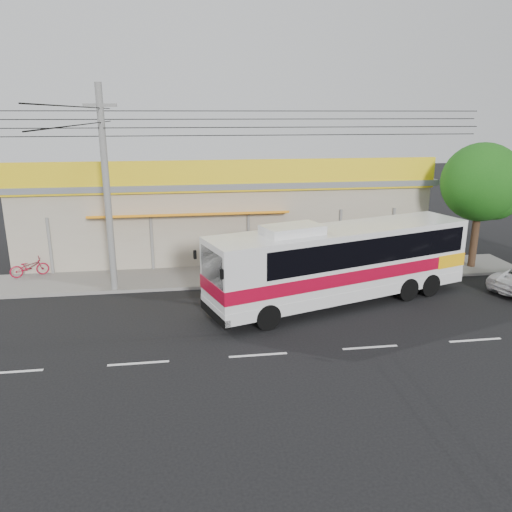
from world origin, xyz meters
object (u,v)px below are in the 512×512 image
at_px(coach_bus, 345,258).
at_px(utility_pole, 101,122).
at_px(tree_far, 484,185).
at_px(motorbike_red, 29,267).

xyz_separation_m(coach_bus, utility_pole, (-10.06, 2.72, 5.61)).
bearing_deg(tree_far, coach_bus, -156.79).
bearing_deg(motorbike_red, tree_far, -114.54).
distance_m(motorbike_red, tree_far, 23.15).
relative_size(utility_pole, tree_far, 5.17).
xyz_separation_m(coach_bus, tree_far, (8.32, 3.57, 2.48)).
relative_size(motorbike_red, tree_far, 0.28).
height_order(coach_bus, utility_pole, utility_pole).
height_order(motorbike_red, tree_far, tree_far).
distance_m(motorbike_red, utility_pole, 8.60).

